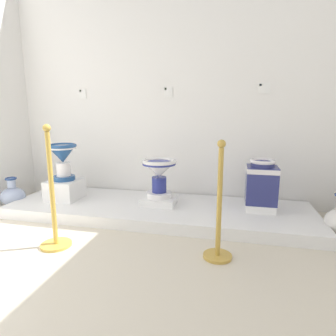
{
  "coord_description": "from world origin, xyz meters",
  "views": [
    {
      "loc": [
        2.77,
        -0.56,
        1.15
      ],
      "look_at": [
        2.1,
        2.38,
        0.55
      ],
      "focal_mm": 30.38,
      "sensor_mm": 36.0,
      "label": 1
    }
  ],
  "objects_px": {
    "stanchion_post_near_right": "(219,222)",
    "stanchion_post_near_left": "(54,212)",
    "plinth_block_slender_white": "(260,206)",
    "decorative_vase_spare": "(13,196)",
    "antique_toilet_leftmost": "(159,172)",
    "plinth_block_leftmost": "(159,200)",
    "info_placard_first": "(83,94)",
    "antique_toilet_rightmost": "(63,156)",
    "antique_toilet_slender_white": "(262,181)",
    "info_placard_second": "(168,92)",
    "plinth_block_rightmost": "(65,189)",
    "info_placard_third": "(264,88)"
  },
  "relations": [
    {
      "from": "antique_toilet_leftmost",
      "to": "decorative_vase_spare",
      "type": "height_order",
      "value": "antique_toilet_leftmost"
    },
    {
      "from": "antique_toilet_rightmost",
      "to": "stanchion_post_near_right",
      "type": "bearing_deg",
      "value": -23.21
    },
    {
      "from": "plinth_block_slender_white",
      "to": "antique_toilet_leftmost",
      "type": "bearing_deg",
      "value": -177.64
    },
    {
      "from": "plinth_block_rightmost",
      "to": "info_placard_first",
      "type": "height_order",
      "value": "info_placard_first"
    },
    {
      "from": "antique_toilet_leftmost",
      "to": "plinth_block_rightmost",
      "type": "bearing_deg",
      "value": -176.93
    },
    {
      "from": "antique_toilet_rightmost",
      "to": "stanchion_post_near_right",
      "type": "xyz_separation_m",
      "value": [
        1.85,
        -0.79,
        -0.33
      ]
    },
    {
      "from": "antique_toilet_leftmost",
      "to": "antique_toilet_slender_white",
      "type": "xyz_separation_m",
      "value": [
        1.09,
        0.04,
        -0.05
      ]
    },
    {
      "from": "antique_toilet_slender_white",
      "to": "info_placard_first",
      "type": "relative_size",
      "value": 3.54
    },
    {
      "from": "antique_toilet_leftmost",
      "to": "stanchion_post_near_right",
      "type": "xyz_separation_m",
      "value": [
        0.7,
        -0.85,
        -0.19
      ]
    },
    {
      "from": "plinth_block_rightmost",
      "to": "info_placard_second",
      "type": "relative_size",
      "value": 2.99
    },
    {
      "from": "antique_toilet_slender_white",
      "to": "decorative_vase_spare",
      "type": "distance_m",
      "value": 2.91
    },
    {
      "from": "plinth_block_rightmost",
      "to": "info_placard_third",
      "type": "bearing_deg",
      "value": 13.5
    },
    {
      "from": "antique_toilet_slender_white",
      "to": "stanchion_post_near_right",
      "type": "height_order",
      "value": "stanchion_post_near_right"
    },
    {
      "from": "info_placard_first",
      "to": "decorative_vase_spare",
      "type": "bearing_deg",
      "value": -134.63
    },
    {
      "from": "decorative_vase_spare",
      "to": "plinth_block_rightmost",
      "type": "bearing_deg",
      "value": 10.0
    },
    {
      "from": "plinth_block_leftmost",
      "to": "antique_toilet_slender_white",
      "type": "bearing_deg",
      "value": 2.36
    },
    {
      "from": "info_placard_second",
      "to": "stanchion_post_near_right",
      "type": "distance_m",
      "value": 1.85
    },
    {
      "from": "plinth_block_leftmost",
      "to": "decorative_vase_spare",
      "type": "relative_size",
      "value": 1.01
    },
    {
      "from": "antique_toilet_rightmost",
      "to": "info_placard_first",
      "type": "bearing_deg",
      "value": 89.73
    },
    {
      "from": "info_placard_first",
      "to": "decorative_vase_spare",
      "type": "xyz_separation_m",
      "value": [
        -0.64,
        -0.65,
        -1.23
      ]
    },
    {
      "from": "antique_toilet_slender_white",
      "to": "stanchion_post_near_left",
      "type": "bearing_deg",
      "value": -150.28
    },
    {
      "from": "decorative_vase_spare",
      "to": "stanchion_post_near_left",
      "type": "relative_size",
      "value": 0.35
    },
    {
      "from": "antique_toilet_leftmost",
      "to": "stanchion_post_near_left",
      "type": "xyz_separation_m",
      "value": [
        -0.68,
        -0.96,
        -0.18
      ]
    },
    {
      "from": "plinth_block_rightmost",
      "to": "info_placard_first",
      "type": "distance_m",
      "value": 1.26
    },
    {
      "from": "decorative_vase_spare",
      "to": "antique_toilet_slender_white",
      "type": "bearing_deg",
      "value": 4.36
    },
    {
      "from": "plinth_block_leftmost",
      "to": "decorative_vase_spare",
      "type": "distance_m",
      "value": 1.8
    },
    {
      "from": "plinth_block_leftmost",
      "to": "antique_toilet_leftmost",
      "type": "xyz_separation_m",
      "value": [
        0.0,
        0.0,
        0.33
      ]
    },
    {
      "from": "plinth_block_rightmost",
      "to": "antique_toilet_slender_white",
      "type": "xyz_separation_m",
      "value": [
        2.24,
        0.11,
        0.2
      ]
    },
    {
      "from": "antique_toilet_rightmost",
      "to": "plinth_block_slender_white",
      "type": "height_order",
      "value": "antique_toilet_rightmost"
    },
    {
      "from": "antique_toilet_rightmost",
      "to": "stanchion_post_near_right",
      "type": "distance_m",
      "value": 2.04
    },
    {
      "from": "info_placard_second",
      "to": "antique_toilet_rightmost",
      "type": "bearing_deg",
      "value": -154.72
    },
    {
      "from": "antique_toilet_leftmost",
      "to": "info_placard_first",
      "type": "bearing_deg",
      "value": 157.34
    },
    {
      "from": "plinth_block_rightmost",
      "to": "info_placard_third",
      "type": "xyz_separation_m",
      "value": [
        2.25,
        0.54,
        1.17
      ]
    },
    {
      "from": "antique_toilet_rightmost",
      "to": "stanchion_post_near_left",
      "type": "xyz_separation_m",
      "value": [
        0.47,
        -0.9,
        -0.32
      ]
    },
    {
      "from": "plinth_block_slender_white",
      "to": "decorative_vase_spare",
      "type": "height_order",
      "value": "decorative_vase_spare"
    },
    {
      "from": "antique_toilet_slender_white",
      "to": "info_placard_third",
      "type": "height_order",
      "value": "info_placard_third"
    },
    {
      "from": "stanchion_post_near_right",
      "to": "stanchion_post_near_left",
      "type": "bearing_deg",
      "value": -175.43
    },
    {
      "from": "plinth_block_slender_white",
      "to": "stanchion_post_near_right",
      "type": "distance_m",
      "value": 0.99
    },
    {
      "from": "plinth_block_rightmost",
      "to": "info_placard_first",
      "type": "relative_size",
      "value": 2.86
    },
    {
      "from": "antique_toilet_leftmost",
      "to": "plinth_block_leftmost",
      "type": "bearing_deg",
      "value": -104.04
    },
    {
      "from": "plinth_block_slender_white",
      "to": "antique_toilet_slender_white",
      "type": "relative_size",
      "value": 0.65
    },
    {
      "from": "plinth_block_leftmost",
      "to": "stanchion_post_near_left",
      "type": "bearing_deg",
      "value": -124.99
    },
    {
      "from": "info_placard_second",
      "to": "info_placard_third",
      "type": "xyz_separation_m",
      "value": [
        1.11,
        0.0,
        0.03
      ]
    },
    {
      "from": "antique_toilet_rightmost",
      "to": "info_placard_first",
      "type": "distance_m",
      "value": 0.92
    },
    {
      "from": "stanchion_post_near_left",
      "to": "stanchion_post_near_right",
      "type": "bearing_deg",
      "value": 4.57
    },
    {
      "from": "plinth_block_rightmost",
      "to": "info_placard_second",
      "type": "xyz_separation_m",
      "value": [
        1.14,
        0.54,
        1.15
      ]
    },
    {
      "from": "info_placard_third",
      "to": "antique_toilet_slender_white",
      "type": "bearing_deg",
      "value": -90.93
    },
    {
      "from": "plinth_block_leftmost",
      "to": "antique_toilet_leftmost",
      "type": "distance_m",
      "value": 0.33
    },
    {
      "from": "plinth_block_leftmost",
      "to": "plinth_block_slender_white",
      "type": "relative_size",
      "value": 1.26
    },
    {
      "from": "stanchion_post_near_left",
      "to": "plinth_block_slender_white",
      "type": "bearing_deg",
      "value": 29.72
    }
  ]
}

